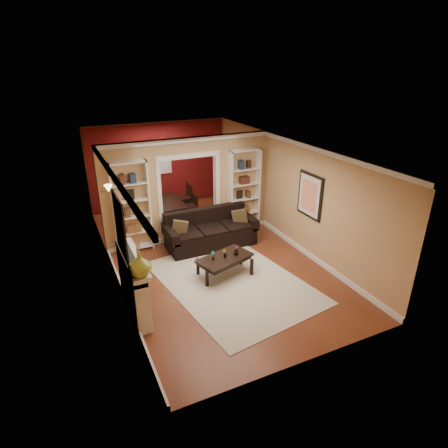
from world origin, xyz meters
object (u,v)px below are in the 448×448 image
coffee_table (225,266)px  bookshelf_left (131,208)px  sofa (211,229)px  bookshelf_right (244,191)px  dining_table (169,210)px  fireplace (135,284)px

coffee_table → bookshelf_left: (-1.54, 2.08, 0.92)m
sofa → bookshelf_right: bookshelf_right is taller
sofa → bookshelf_left: bookshelf_left is taller
dining_table → coffee_table: bearing=-177.9°
sofa → bookshelf_right: 1.55m
coffee_table → fireplace: size_ratio=0.71×
bookshelf_right → fireplace: bookshelf_right is taller
fireplace → bookshelf_left: bearing=78.0°
sofa → fireplace: size_ratio=1.38×
bookshelf_right → fireplace: (-3.64, -2.53, -0.57)m
bookshelf_left → bookshelf_right: same height
bookshelf_left → fireplace: bearing=-102.0°
sofa → dining_table: bearing=101.0°
bookshelf_right → dining_table: bearing=135.4°
fireplace → dining_table: (1.95, 4.20, -0.31)m
coffee_table → fireplace: 2.16m
sofa → bookshelf_right: size_ratio=1.02×
bookshelf_left → coffee_table: bearing=-53.4°
fireplace → dining_table: size_ratio=1.10×
fireplace → dining_table: bearing=65.1°
sofa → bookshelf_right: bearing=24.8°
sofa → bookshelf_left: bearing=162.5°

